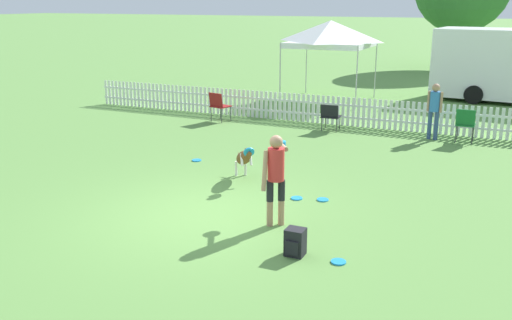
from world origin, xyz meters
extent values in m
plane|color=#5B8C42|center=(0.00, 0.00, 0.00)|extent=(240.00, 240.00, 0.00)
cylinder|color=tan|center=(1.20, 0.01, 0.22)|extent=(0.11, 0.11, 0.44)
cylinder|color=black|center=(1.20, 0.01, 0.62)|extent=(0.12, 0.12, 0.36)
cylinder|color=tan|center=(1.36, 0.14, 0.22)|extent=(0.11, 0.11, 0.44)
cylinder|color=black|center=(1.36, 0.14, 0.62)|extent=(0.12, 0.12, 0.36)
cylinder|color=red|center=(1.28, 0.07, 1.08)|extent=(0.39, 0.39, 0.55)
sphere|color=tan|center=(1.28, 0.07, 1.46)|extent=(0.22, 0.22, 0.22)
cylinder|color=tan|center=(1.15, -0.09, 0.99)|extent=(0.09, 0.20, 0.67)
cylinder|color=tan|center=(1.24, 0.46, 1.29)|extent=(0.42, 0.61, 0.14)
cylinder|color=#1E8CD8|center=(1.07, 0.75, 1.24)|extent=(0.22, 0.22, 0.02)
cylinder|color=#1E8CD8|center=(1.07, 0.75, 1.26)|extent=(0.22, 0.22, 0.02)
cylinder|color=#1E8CD8|center=(1.07, 0.75, 1.29)|extent=(0.22, 0.22, 0.02)
ellipsoid|color=brown|center=(-0.30, 2.13, 0.49)|extent=(0.71, 0.80, 0.57)
ellipsoid|color=white|center=(-0.30, 2.13, 0.44)|extent=(0.38, 0.42, 0.27)
sphere|color=brown|center=(-0.04, 1.79, 0.71)|extent=(0.18, 0.18, 0.18)
cone|color=brown|center=(0.01, 1.73, 0.74)|extent=(0.17, 0.18, 0.14)
cylinder|color=#1E8CD8|center=(0.01, 1.73, 0.74)|extent=(0.25, 0.23, 0.21)
cone|color=brown|center=(-0.01, 1.85, 0.78)|extent=(0.05, 0.05, 0.08)
cone|color=brown|center=(-0.10, 1.78, 0.78)|extent=(0.05, 0.05, 0.08)
cylinder|color=white|center=(-0.42, 2.46, 0.16)|extent=(0.06, 0.06, 0.33)
cylinder|color=white|center=(-0.58, 2.33, 0.16)|extent=(0.06, 0.06, 0.33)
cylinder|color=white|center=(-0.09, 2.00, 0.52)|extent=(0.14, 0.16, 0.26)
cylinder|color=white|center=(-0.23, 1.89, 0.52)|extent=(0.14, 0.16, 0.26)
cone|color=brown|center=(-0.60, 2.52, 0.37)|extent=(0.27, 0.32, 0.24)
cylinder|color=#1E8CD8|center=(-1.98, 3.02, 0.01)|extent=(0.22, 0.22, 0.02)
cylinder|color=#1E8CD8|center=(2.67, -0.88, 0.01)|extent=(0.22, 0.22, 0.02)
cylinder|color=#1E8CD8|center=(1.15, 1.47, 0.01)|extent=(0.22, 0.22, 0.02)
cylinder|color=#1E8CD8|center=(1.63, 1.60, 0.01)|extent=(0.22, 0.22, 0.02)
cube|color=black|center=(2.00, -0.89, 0.21)|extent=(0.28, 0.25, 0.42)
cube|color=black|center=(2.00, -1.04, 0.17)|extent=(0.20, 0.04, 0.21)
cube|color=white|center=(0.00, 8.32, 0.26)|extent=(17.87, 0.04, 0.06)
cube|color=white|center=(0.00, 8.32, 0.63)|extent=(17.87, 0.04, 0.06)
cube|color=white|center=(-8.86, 8.32, 0.44)|extent=(0.09, 0.02, 0.88)
cube|color=white|center=(-8.70, 8.32, 0.44)|extent=(0.09, 0.02, 0.88)
cube|color=white|center=(-8.54, 8.32, 0.44)|extent=(0.09, 0.02, 0.88)
cube|color=white|center=(-8.38, 8.32, 0.44)|extent=(0.09, 0.02, 0.88)
cube|color=white|center=(-8.22, 8.32, 0.44)|extent=(0.09, 0.02, 0.88)
cube|color=white|center=(-8.06, 8.32, 0.44)|extent=(0.09, 0.02, 0.88)
cube|color=white|center=(-7.90, 8.32, 0.44)|extent=(0.09, 0.02, 0.88)
cube|color=white|center=(-7.74, 8.32, 0.44)|extent=(0.09, 0.02, 0.88)
cube|color=white|center=(-7.58, 8.32, 0.44)|extent=(0.09, 0.02, 0.88)
cube|color=white|center=(-7.42, 8.32, 0.44)|extent=(0.09, 0.02, 0.88)
cube|color=white|center=(-7.26, 8.32, 0.44)|extent=(0.09, 0.02, 0.88)
cube|color=white|center=(-7.10, 8.32, 0.44)|extent=(0.09, 0.02, 0.88)
cube|color=white|center=(-6.94, 8.32, 0.44)|extent=(0.09, 0.02, 0.88)
cube|color=white|center=(-6.78, 8.32, 0.44)|extent=(0.09, 0.02, 0.88)
cube|color=white|center=(-6.62, 8.32, 0.44)|extent=(0.09, 0.02, 0.88)
cube|color=white|center=(-6.46, 8.32, 0.44)|extent=(0.09, 0.02, 0.88)
cube|color=white|center=(-6.30, 8.32, 0.44)|extent=(0.09, 0.02, 0.88)
cube|color=white|center=(-6.14, 8.32, 0.44)|extent=(0.09, 0.02, 0.88)
cube|color=white|center=(-5.98, 8.32, 0.44)|extent=(0.09, 0.02, 0.88)
cube|color=white|center=(-5.82, 8.32, 0.44)|extent=(0.09, 0.02, 0.88)
cube|color=white|center=(-5.67, 8.32, 0.44)|extent=(0.09, 0.02, 0.88)
cube|color=white|center=(-5.51, 8.32, 0.44)|extent=(0.09, 0.02, 0.88)
cube|color=white|center=(-5.35, 8.32, 0.44)|extent=(0.09, 0.02, 0.88)
cube|color=white|center=(-5.19, 8.32, 0.44)|extent=(0.09, 0.02, 0.88)
cube|color=white|center=(-5.03, 8.32, 0.44)|extent=(0.09, 0.02, 0.88)
cube|color=white|center=(-4.87, 8.32, 0.44)|extent=(0.09, 0.02, 0.88)
cube|color=white|center=(-4.71, 8.32, 0.44)|extent=(0.09, 0.02, 0.88)
cube|color=white|center=(-4.55, 8.32, 0.44)|extent=(0.09, 0.02, 0.88)
cube|color=white|center=(-4.39, 8.32, 0.44)|extent=(0.09, 0.02, 0.88)
cube|color=white|center=(-4.23, 8.32, 0.44)|extent=(0.09, 0.02, 0.88)
cube|color=white|center=(-4.07, 8.32, 0.44)|extent=(0.09, 0.02, 0.88)
cube|color=white|center=(-3.91, 8.32, 0.44)|extent=(0.09, 0.02, 0.88)
cube|color=white|center=(-3.75, 8.32, 0.44)|extent=(0.09, 0.02, 0.88)
cube|color=white|center=(-3.59, 8.32, 0.44)|extent=(0.09, 0.02, 0.88)
cube|color=white|center=(-3.43, 8.32, 0.44)|extent=(0.09, 0.02, 0.88)
cube|color=white|center=(-3.27, 8.32, 0.44)|extent=(0.09, 0.02, 0.88)
cube|color=white|center=(-3.11, 8.32, 0.44)|extent=(0.09, 0.02, 0.88)
cube|color=white|center=(-2.95, 8.32, 0.44)|extent=(0.09, 0.02, 0.88)
cube|color=white|center=(-2.79, 8.32, 0.44)|extent=(0.09, 0.02, 0.88)
cube|color=white|center=(-2.63, 8.32, 0.44)|extent=(0.09, 0.02, 0.88)
cube|color=white|center=(-2.47, 8.32, 0.44)|extent=(0.09, 0.02, 0.88)
cube|color=white|center=(-2.31, 8.32, 0.44)|extent=(0.09, 0.02, 0.88)
cube|color=white|center=(-2.15, 8.32, 0.44)|extent=(0.09, 0.02, 0.88)
cube|color=white|center=(-1.99, 8.32, 0.44)|extent=(0.09, 0.02, 0.88)
cube|color=white|center=(-1.84, 8.32, 0.44)|extent=(0.09, 0.02, 0.88)
cube|color=white|center=(-1.68, 8.32, 0.44)|extent=(0.09, 0.02, 0.88)
cube|color=white|center=(-1.52, 8.32, 0.44)|extent=(0.09, 0.02, 0.88)
cube|color=white|center=(-1.36, 8.32, 0.44)|extent=(0.09, 0.02, 0.88)
cube|color=white|center=(-1.20, 8.32, 0.44)|extent=(0.09, 0.02, 0.88)
cube|color=white|center=(-1.04, 8.32, 0.44)|extent=(0.09, 0.02, 0.88)
cube|color=white|center=(-0.88, 8.32, 0.44)|extent=(0.09, 0.02, 0.88)
cube|color=white|center=(-0.72, 8.32, 0.44)|extent=(0.09, 0.02, 0.88)
cube|color=white|center=(-0.56, 8.32, 0.44)|extent=(0.09, 0.02, 0.88)
cube|color=white|center=(-0.40, 8.32, 0.44)|extent=(0.09, 0.02, 0.88)
cube|color=white|center=(-0.24, 8.32, 0.44)|extent=(0.09, 0.02, 0.88)
cube|color=white|center=(-0.08, 8.32, 0.44)|extent=(0.09, 0.02, 0.88)
cube|color=white|center=(0.08, 8.32, 0.44)|extent=(0.09, 0.02, 0.88)
cube|color=white|center=(0.24, 8.32, 0.44)|extent=(0.09, 0.02, 0.88)
cube|color=white|center=(0.40, 8.32, 0.44)|extent=(0.09, 0.02, 0.88)
cube|color=white|center=(0.56, 8.32, 0.44)|extent=(0.09, 0.02, 0.88)
cube|color=white|center=(0.72, 8.32, 0.44)|extent=(0.09, 0.02, 0.88)
cube|color=white|center=(0.88, 8.32, 0.44)|extent=(0.09, 0.02, 0.88)
cube|color=white|center=(1.04, 8.32, 0.44)|extent=(0.09, 0.02, 0.88)
cube|color=white|center=(1.20, 8.32, 0.44)|extent=(0.09, 0.02, 0.88)
cube|color=white|center=(1.36, 8.32, 0.44)|extent=(0.09, 0.02, 0.88)
cube|color=white|center=(1.52, 8.32, 0.44)|extent=(0.09, 0.02, 0.88)
cube|color=white|center=(1.68, 8.32, 0.44)|extent=(0.09, 0.02, 0.88)
cube|color=white|center=(1.84, 8.32, 0.44)|extent=(0.09, 0.02, 0.88)
cube|color=white|center=(1.99, 8.32, 0.44)|extent=(0.09, 0.02, 0.88)
cube|color=white|center=(2.15, 8.32, 0.44)|extent=(0.09, 0.02, 0.88)
cube|color=white|center=(2.31, 8.32, 0.44)|extent=(0.09, 0.02, 0.88)
cube|color=white|center=(2.47, 8.32, 0.44)|extent=(0.09, 0.02, 0.88)
cube|color=white|center=(2.63, 8.32, 0.44)|extent=(0.09, 0.02, 0.88)
cube|color=white|center=(2.79, 8.32, 0.44)|extent=(0.09, 0.02, 0.88)
cube|color=white|center=(2.95, 8.32, 0.44)|extent=(0.09, 0.02, 0.88)
cube|color=white|center=(3.11, 8.32, 0.44)|extent=(0.09, 0.02, 0.88)
cube|color=white|center=(3.27, 8.32, 0.44)|extent=(0.09, 0.02, 0.88)
cube|color=white|center=(3.43, 8.32, 0.44)|extent=(0.09, 0.02, 0.88)
cube|color=white|center=(3.59, 8.32, 0.44)|extent=(0.09, 0.02, 0.88)
cube|color=white|center=(3.75, 8.32, 0.44)|extent=(0.09, 0.02, 0.88)
cube|color=white|center=(3.91, 8.32, 0.44)|extent=(0.09, 0.02, 0.88)
cube|color=white|center=(4.07, 8.32, 0.44)|extent=(0.09, 0.02, 0.88)
cube|color=white|center=(4.23, 8.32, 0.44)|extent=(0.09, 0.02, 0.88)
cube|color=white|center=(4.39, 8.32, 0.44)|extent=(0.09, 0.02, 0.88)
cube|color=white|center=(4.55, 8.32, 0.44)|extent=(0.09, 0.02, 0.88)
cube|color=white|center=(4.71, 8.32, 0.44)|extent=(0.09, 0.02, 0.88)
cylinder|color=#333338|center=(3.86, 7.84, 0.24)|extent=(0.02, 0.02, 0.48)
cylinder|color=#333338|center=(3.45, 7.84, 0.24)|extent=(0.02, 0.02, 0.48)
cylinder|color=#333338|center=(3.86, 7.42, 0.24)|extent=(0.02, 0.02, 0.48)
cylinder|color=#333338|center=(3.45, 7.43, 0.24)|extent=(0.02, 0.02, 0.48)
cube|color=#19662D|center=(3.66, 7.63, 0.48)|extent=(0.49, 0.49, 0.03)
cube|color=#19662D|center=(3.65, 7.41, 0.70)|extent=(0.48, 0.10, 0.45)
cylinder|color=#333338|center=(-3.34, 7.51, 0.24)|extent=(0.02, 0.02, 0.47)
cylinder|color=#333338|center=(-3.77, 7.61, 0.24)|extent=(0.02, 0.02, 0.47)
cylinder|color=#333338|center=(-3.44, 7.09, 0.24)|extent=(0.02, 0.02, 0.47)
cylinder|color=#333338|center=(-3.87, 7.19, 0.24)|extent=(0.02, 0.02, 0.47)
cube|color=maroon|center=(-3.60, 7.35, 0.47)|extent=(0.62, 0.62, 0.03)
cube|color=maroon|center=(-3.66, 7.12, 0.70)|extent=(0.52, 0.21, 0.45)
cylinder|color=#333338|center=(0.15, 7.77, 0.20)|extent=(0.02, 0.02, 0.41)
cylinder|color=#333338|center=(-0.29, 7.74, 0.20)|extent=(0.02, 0.02, 0.41)
cylinder|color=#333338|center=(0.17, 7.34, 0.20)|extent=(0.02, 0.02, 0.41)
cylinder|color=#333338|center=(-0.26, 7.31, 0.20)|extent=(0.02, 0.02, 0.41)
cube|color=black|center=(-0.06, 7.54, 0.41)|extent=(0.55, 0.55, 0.03)
cube|color=black|center=(-0.04, 7.31, 0.60)|extent=(0.52, 0.12, 0.39)
cylinder|color=#B2B2B2|center=(-3.07, 10.96, 1.11)|extent=(0.04, 0.04, 2.22)
cylinder|color=#B2B2B2|center=(-0.23, 10.96, 1.11)|extent=(0.04, 0.04, 2.22)
cylinder|color=#B2B2B2|center=(-3.07, 13.79, 1.11)|extent=(0.04, 0.04, 2.22)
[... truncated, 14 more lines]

